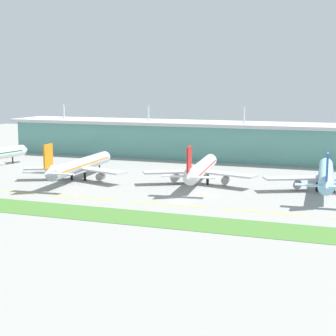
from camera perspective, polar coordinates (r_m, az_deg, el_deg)
The scene contains 10 objects.
ground_plane at distance 190.89m, azimuth 1.33°, elevation -3.70°, with size 600.00×600.00×0.00m, color gray.
terminal_building at distance 297.81m, azimuth 8.35°, elevation 2.86°, with size 288.00×34.00×29.76m.
airliner_near_middle at distance 237.24m, azimuth -9.51°, elevation 0.27°, with size 48.70×64.31×18.90m.
airliner_center at distance 224.91m, azimuth 3.54°, elevation -0.10°, with size 48.49×60.45×18.90m.
airliner_far_middle at distance 218.22m, azimuth 16.65°, elevation -0.74°, with size 48.70×66.89×18.90m.
taxiway_stripe_west at distance 219.19m, azimuth -17.04°, elevation -2.43°, with size 28.00×0.70×0.04m, color yellow.
taxiway_stripe_mid_west at distance 200.83m, azimuth -9.24°, elevation -3.17°, with size 28.00×0.70×0.04m, color yellow.
taxiway_stripe_centre at distance 186.90m, azimuth -0.08°, elevation -3.96°, with size 28.00×0.70×0.04m, color yellow.
taxiway_stripe_mid_east at distance 178.45m, azimuth 10.27°, elevation -4.74°, with size 28.00×0.70×0.04m, color yellow.
grass_verge at distance 167.06m, azimuth -1.55°, elevation -5.53°, with size 300.00×18.00×0.10m, color #477A33.
Camera 1 is at (59.40, -176.49, 41.99)m, focal length 56.63 mm.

